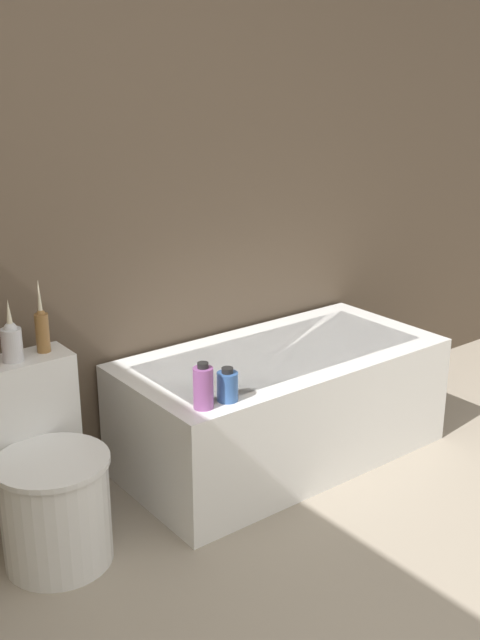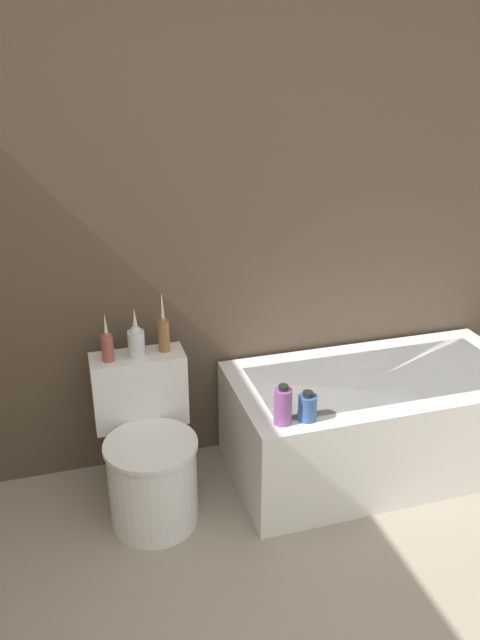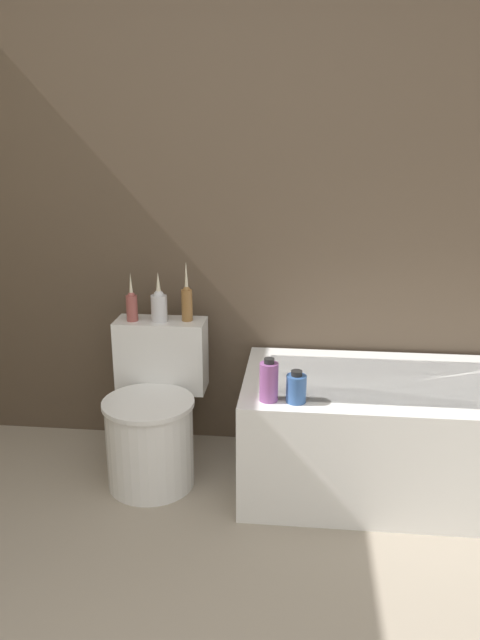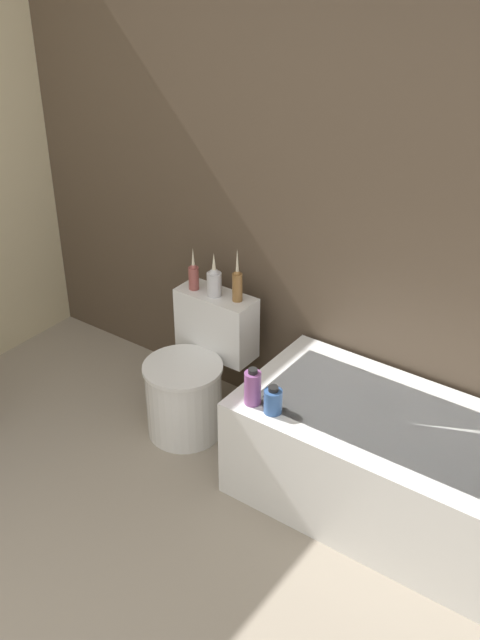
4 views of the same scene
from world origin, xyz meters
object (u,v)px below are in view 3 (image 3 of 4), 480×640
Objects in this scene: shampoo_bottle_tall at (269,381)px; toilet at (154,415)px; vase_silver at (159,305)px; shampoo_bottle_short at (296,388)px; vase_gold at (132,305)px; bathtub at (408,434)px; vase_bronze at (187,301)px.

toilet is at bearing 155.63° from shampoo_bottle_tall.
vase_silver reaches higher than shampoo_bottle_short.
vase_gold is at bearing 147.43° from shampoo_bottle_tall.
vase_gold is at bearing 172.63° from bathtub.
bathtub is 1.25m from vase_silver.
vase_bronze reaches higher than toilet.
vase_silver reaches higher than shampoo_bottle_tall.
shampoo_bottle_tall is at bearing -156.79° from bathtub.
vase_gold is 0.80m from shampoo_bottle_tall.
toilet is (-1.13, -0.02, 0.04)m from bathtub.
shampoo_bottle_short is (0.64, -0.43, -0.20)m from vase_silver.
shampoo_bottle_short is at bearing -20.82° from toilet.
shampoo_bottle_tall is (0.66, -0.42, -0.17)m from vase_gold.
toilet is 2.47× the size of vase_bronze.
vase_gold is 1.29× the size of shampoo_bottle_tall.
shampoo_bottle_tall reaches higher than shampoo_bottle_short.
toilet is 0.65m from shampoo_bottle_tall.
vase_bronze is 0.63m from shampoo_bottle_tall.
shampoo_bottle_short is (0.77, -0.42, -0.20)m from vase_gold.
toilet is 0.51m from vase_gold.
bathtub is 0.73m from shampoo_bottle_tall.
shampoo_bottle_tall is 1.35× the size of shampoo_bottle_short.
vase_silver is 0.80m from shampoo_bottle_short.
bathtub is 1.37m from vase_gold.
toilet is at bearing 159.18° from shampoo_bottle_short.
shampoo_bottle_short is (0.64, -0.24, 0.27)m from toilet.
toilet is at bearing -54.94° from vase_gold.
vase_bronze is (0.13, 0.21, 0.48)m from toilet.
vase_bronze is (-1.01, 0.19, 0.52)m from bathtub.
shampoo_bottle_short reaches higher than bathtub.
bathtub is at bearing 27.82° from shampoo_bottle_short.
vase_bronze is 0.72m from shampoo_bottle_short.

